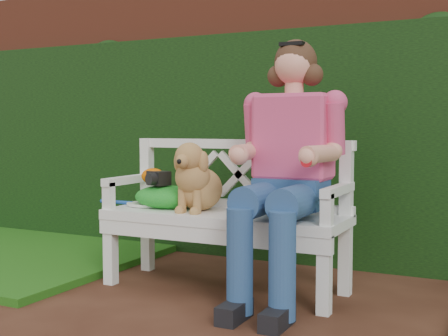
% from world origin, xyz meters
% --- Properties ---
extents(ground, '(60.00, 60.00, 0.00)m').
position_xyz_m(ground, '(0.00, 0.00, 0.00)').
color(ground, '#35190F').
extents(brick_wall, '(10.00, 0.30, 2.20)m').
position_xyz_m(brick_wall, '(0.00, 1.90, 1.10)').
color(brick_wall, brown).
rests_on(brick_wall, ground).
extents(ivy_hedge, '(10.00, 0.18, 1.70)m').
position_xyz_m(ivy_hedge, '(0.00, 1.68, 0.85)').
color(ivy_hedge, '#19400F').
rests_on(ivy_hedge, ground).
extents(garden_bench, '(1.58, 0.60, 0.48)m').
position_xyz_m(garden_bench, '(-0.26, 0.76, 0.24)').
color(garden_bench, white).
rests_on(garden_bench, ground).
extents(seated_woman, '(0.79, 0.96, 1.53)m').
position_xyz_m(seated_woman, '(0.18, 0.74, 0.76)').
color(seated_woman, '#F6313C').
rests_on(seated_woman, ground).
extents(dog, '(0.38, 0.45, 0.43)m').
position_xyz_m(dog, '(-0.42, 0.73, 0.70)').
color(dog, brown).
rests_on(dog, garden_bench).
extents(tennis_racket, '(0.56, 0.29, 0.03)m').
position_xyz_m(tennis_racket, '(-0.86, 0.77, 0.49)').
color(tennis_racket, white).
rests_on(tennis_racket, garden_bench).
extents(green_bag, '(0.53, 0.47, 0.15)m').
position_xyz_m(green_bag, '(-0.68, 0.77, 0.55)').
color(green_bag, '#1E7A17').
rests_on(green_bag, garden_bench).
extents(camera_item, '(0.16, 0.14, 0.09)m').
position_xyz_m(camera_item, '(-0.71, 0.73, 0.67)').
color(camera_item, black).
rests_on(camera_item, green_bag).
extents(baseball_glove, '(0.20, 0.18, 0.10)m').
position_xyz_m(baseball_glove, '(-0.78, 0.77, 0.68)').
color(baseball_glove, '#D85B00').
rests_on(baseball_glove, green_bag).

